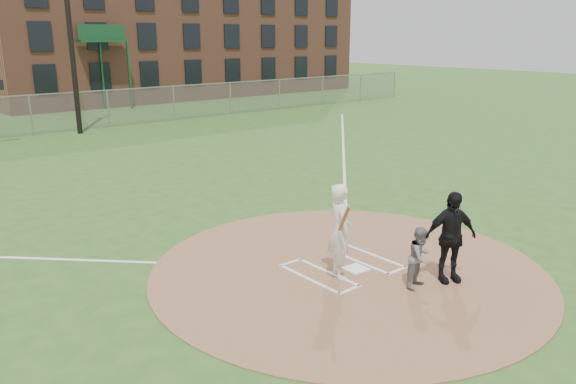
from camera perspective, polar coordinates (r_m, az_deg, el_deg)
ground at (r=12.20m, az=6.10°, el=-7.84°), size 140.00×140.00×0.00m
dirt_circle at (r=12.20m, az=6.10°, el=-7.80°), size 8.40×8.40×0.02m
home_plate at (r=12.16m, az=6.92°, el=-7.77°), size 0.47×0.47×0.03m
foul_line_first at (r=24.41m, az=5.66°, el=4.11°), size 17.04×17.04×0.01m
catcher at (r=11.38m, az=13.29°, el=-6.47°), size 0.67×0.56×1.24m
umpire at (r=11.69m, az=16.17°, el=-4.40°), size 1.19×0.91×1.88m
batters_boxes at (r=12.29m, az=5.60°, el=-7.53°), size 2.08×1.88×0.01m
batter_at_plate at (r=11.45m, az=5.31°, el=-3.96°), size 0.85×1.11×1.98m
outfield_fence at (r=31.03m, az=-24.66°, el=7.12°), size 56.08×0.08×2.03m
brick_warehouse at (r=51.72m, az=-12.74°, el=18.19°), size 30.00×17.17×15.00m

